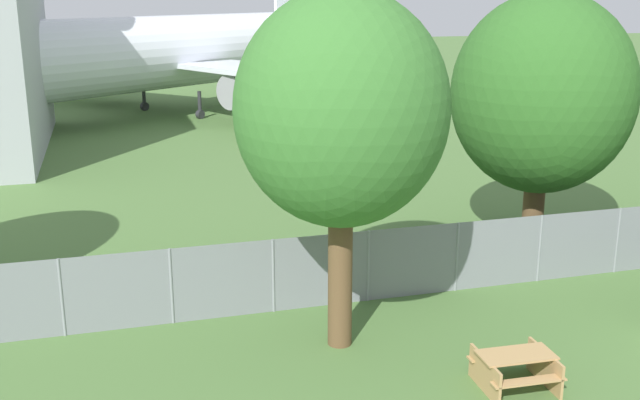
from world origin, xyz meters
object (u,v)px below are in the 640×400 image
tree_left_of_cabin (542,94)px  airplane (155,54)px  picnic_bench_near_cabin (515,367)px  tree_far_right (341,111)px

tree_left_of_cabin → airplane: bearing=107.7°
airplane → tree_left_of_cabin: 31.29m
picnic_bench_near_cabin → tree_left_of_cabin: size_ratio=0.20×
airplane → picnic_bench_near_cabin: airplane is taller
airplane → tree_left_of_cabin: bearing=72.1°
picnic_bench_near_cabin → tree_far_right: tree_far_right is taller
airplane → tree_left_of_cabin: airplane is taller
picnic_bench_near_cabin → tree_left_of_cabin: (5.01, 7.67, 4.44)m
picnic_bench_near_cabin → tree_far_right: 6.44m
tree_far_right → tree_left_of_cabin: bearing=31.1°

